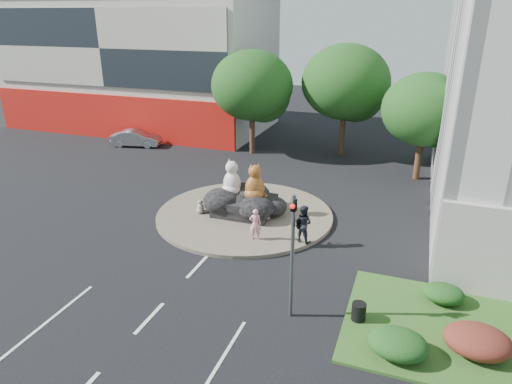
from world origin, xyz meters
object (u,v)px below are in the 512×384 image
at_px(kitten_calico, 200,206).
at_px(parked_car, 136,138).
at_px(pedestrian_dark, 303,224).
at_px(litter_bin, 359,311).
at_px(pedestrian_pink, 255,224).
at_px(cat_tabby, 255,182).
at_px(kitten_white, 265,213).
at_px(cat_white, 232,177).

distance_m(kitten_calico, parked_car, 16.35).
xyz_separation_m(pedestrian_dark, litter_bin, (3.52, -5.25, -0.70)).
height_order(kitten_calico, pedestrian_pink, pedestrian_pink).
bearing_deg(cat_tabby, kitten_calico, 166.39).
bearing_deg(cat_tabby, litter_bin, -78.35).
bearing_deg(pedestrian_pink, kitten_white, -102.72).
bearing_deg(kitten_white, pedestrian_dark, -50.64).
xyz_separation_m(kitten_white, pedestrian_pink, (0.27, -2.33, 0.39)).
xyz_separation_m(pedestrian_pink, litter_bin, (5.82, -4.69, -0.55)).
height_order(cat_white, pedestrian_dark, cat_white).
relative_size(pedestrian_dark, litter_bin, 2.82).
height_order(cat_tabby, pedestrian_pink, cat_tabby).
distance_m(pedestrian_pink, pedestrian_dark, 2.38).
height_order(cat_white, kitten_white, cat_white).
distance_m(cat_tabby, pedestrian_dark, 4.21).
distance_m(pedestrian_pink, litter_bin, 7.50).
distance_m(cat_tabby, parked_car, 18.13).
relative_size(cat_white, cat_tabby, 1.01).
bearing_deg(pedestrian_dark, litter_bin, 138.06).
bearing_deg(cat_white, parked_car, 170.86).
bearing_deg(parked_car, litter_bin, -141.99).
bearing_deg(pedestrian_dark, pedestrian_pink, 27.90).
relative_size(cat_tabby, kitten_calico, 2.49).
bearing_deg(cat_tabby, pedestrian_dark, -65.17).
bearing_deg(pedestrian_dark, kitten_calico, 1.73).
relative_size(kitten_white, litter_bin, 1.24).
distance_m(kitten_calico, litter_bin, 11.91).
height_order(kitten_calico, pedestrian_dark, pedestrian_dark).
distance_m(kitten_white, pedestrian_pink, 2.38).
distance_m(pedestrian_dark, parked_car, 22.17).
distance_m(pedestrian_pink, parked_car, 20.68).
bearing_deg(cat_white, pedestrian_dark, 0.99).
xyz_separation_m(cat_tabby, kitten_white, (0.80, -0.55, -1.53)).
bearing_deg(kitten_calico, parked_car, 154.23).
height_order(kitten_calico, litter_bin, kitten_calico).
xyz_separation_m(kitten_white, pedestrian_dark, (2.57, -1.77, 0.54)).
bearing_deg(cat_tabby, cat_white, 142.30).
xyz_separation_m(kitten_calico, kitten_white, (3.78, 0.37, 0.00)).
bearing_deg(kitten_calico, litter_bin, -15.99).
relative_size(cat_white, pedestrian_pink, 1.30).
relative_size(cat_tabby, kitten_white, 2.47).
height_order(cat_tabby, litter_bin, cat_tabby).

